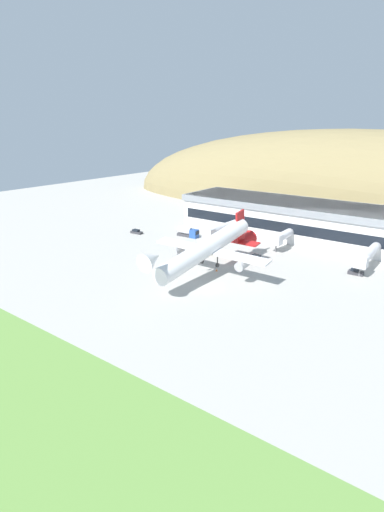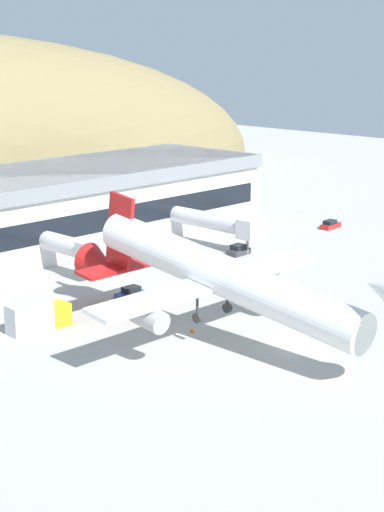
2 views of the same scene
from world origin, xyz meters
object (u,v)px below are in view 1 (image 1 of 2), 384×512
at_px(jetway_2, 367,255).
at_px(service_car_3, 136,232).
at_px(terminal_building, 309,219).
at_px(service_car_2, 356,272).
at_px(traffic_cone_0, 217,270).
at_px(jetway_0, 220,229).
at_px(fuel_truck, 188,232).
at_px(service_car_0, 256,257).
at_px(cargo_airplane, 208,248).
at_px(jetway_1, 281,237).
at_px(box_truck, 208,246).

relative_size(jetway_2, service_car_3, 3.85).
bearing_deg(jetway_2, terminal_building, 139.11).
distance_m(service_car_2, traffic_cone_0, 35.00).
relative_size(jetway_0, fuel_truck, 2.25).
bearing_deg(service_car_0, fuel_truck, 165.87).
bearing_deg(service_car_3, cargo_airplane, -23.03).
xyz_separation_m(jetway_1, jetway_2, (25.30, -3.01, 0.00)).
height_order(jetway_0, fuel_truck, jetway_0).
height_order(fuel_truck, box_truck, box_truck).
height_order(jetway_2, service_car_2, jetway_2).
relative_size(jetway_1, cargo_airplane, 0.26).
height_order(jetway_2, traffic_cone_0, jetway_2).
bearing_deg(terminal_building, jetway_0, -136.55).
relative_size(jetway_1, box_truck, 1.54).
distance_m(service_car_0, service_car_3, 46.33).
height_order(jetway_1, service_car_3, jetway_1).
bearing_deg(service_car_2, jetway_1, 161.90).
bearing_deg(jetway_1, terminal_building, 83.99).
bearing_deg(jetway_1, service_car_3, -165.15).
height_order(terminal_building, service_car_2, terminal_building).
xyz_separation_m(service_car_2, traffic_cone_0, (-29.39, -19.01, -0.39)).
bearing_deg(jetway_1, fuel_truck, -170.57).
xyz_separation_m(box_truck, traffic_cone_0, (11.34, -12.72, -1.26)).
bearing_deg(jetway_0, box_truck, -73.76).
bearing_deg(terminal_building, cargo_airplane, -98.43).
relative_size(cargo_airplane, fuel_truck, 5.79).
height_order(terminal_building, service_car_0, terminal_building).
distance_m(service_car_2, fuel_truck, 55.47).
bearing_deg(cargo_airplane, jetway_0, 117.62).
bearing_deg(jetway_0, traffic_cone_0, -58.53).
relative_size(jetway_1, service_car_2, 3.09).
distance_m(jetway_1, service_car_2, 25.67).
relative_size(jetway_2, service_car_2, 4.63).
bearing_deg(box_truck, jetway_2, 14.98).
height_order(jetway_0, box_truck, jetway_0).
bearing_deg(service_car_0, service_car_3, -179.98).
height_order(jetway_0, jetway_1, same).
bearing_deg(service_car_3, jetway_0, 18.79).
bearing_deg(service_car_3, jetway_1, 14.85).
height_order(terminal_building, service_car_3, terminal_building).
bearing_deg(fuel_truck, service_car_3, -155.71).
bearing_deg(box_truck, cargo_airplane, -55.85).
xyz_separation_m(jetway_2, service_car_0, (-26.78, -9.65, -3.38)).
xyz_separation_m(jetway_2, cargo_airplane, (-30.59, -27.74, 3.14)).
relative_size(jetway_1, service_car_3, 2.58).
xyz_separation_m(terminal_building, jetway_0, (-21.57, -20.44, -2.58)).
bearing_deg(traffic_cone_0, terminal_building, 80.99).
bearing_deg(jetway_1, cargo_airplane, -99.77).
height_order(box_truck, traffic_cone_0, box_truck).
bearing_deg(traffic_cone_0, box_truck, 131.71).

